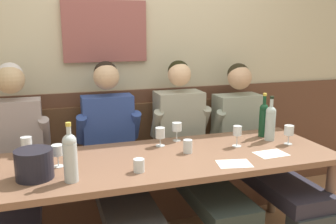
{
  "coord_description": "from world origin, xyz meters",
  "views": [
    {
      "loc": [
        -0.68,
        -2.04,
        1.57
      ],
      "look_at": [
        0.12,
        0.45,
        0.98
      ],
      "focal_mm": 38.91,
      "sensor_mm": 36.0,
      "label": 1
    }
  ],
  "objects_px": {
    "water_tumbler_right": "(188,146)",
    "wine_glass_left_end": "(26,143)",
    "person_center_left_seat": "(14,170)",
    "wine_glass_mid_left": "(289,131)",
    "person_center_right_seat": "(116,160)",
    "water_tumbler_left": "(139,165)",
    "wall_bench": "(141,182)",
    "dining_table": "(164,168)",
    "wine_bottle_green_tall": "(264,118)",
    "wine_glass_near_bucket": "(58,151)",
    "wine_glass_by_bottle": "(160,134)",
    "wine_bottle_amber_mid": "(270,122)",
    "person_left_seat": "(192,150)",
    "person_right_seat": "(255,145)",
    "ice_bucket": "(34,164)",
    "wine_bottle_clear_water": "(70,156)",
    "wine_glass_center_front": "(177,128)"
  },
  "relations": [
    {
      "from": "water_tumbler_right",
      "to": "wine_glass_left_end",
      "type": "bearing_deg",
      "value": 164.82
    },
    {
      "from": "person_center_left_seat",
      "to": "wine_glass_mid_left",
      "type": "relative_size",
      "value": 9.43
    },
    {
      "from": "person_center_right_seat",
      "to": "water_tumbler_left",
      "type": "bearing_deg",
      "value": -84.74
    },
    {
      "from": "wall_bench",
      "to": "dining_table",
      "type": "distance_m",
      "value": 0.78
    },
    {
      "from": "dining_table",
      "to": "wine_glass_mid_left",
      "type": "xyz_separation_m",
      "value": [
        0.95,
        -0.02,
        0.18
      ]
    },
    {
      "from": "wine_bottle_green_tall",
      "to": "wine_glass_near_bucket",
      "type": "xyz_separation_m",
      "value": [
        -1.56,
        -0.18,
        -0.05
      ]
    },
    {
      "from": "wall_bench",
      "to": "person_center_right_seat",
      "type": "xyz_separation_m",
      "value": [
        -0.27,
        -0.35,
        0.36
      ]
    },
    {
      "from": "wine_glass_near_bucket",
      "to": "dining_table",
      "type": "bearing_deg",
      "value": -2.58
    },
    {
      "from": "wine_glass_by_bottle",
      "to": "wine_bottle_amber_mid",
      "type": "bearing_deg",
      "value": -8.05
    },
    {
      "from": "wine_glass_mid_left",
      "to": "wine_glass_by_bottle",
      "type": "height_order",
      "value": "wine_glass_mid_left"
    },
    {
      "from": "person_center_right_seat",
      "to": "wine_glass_left_end",
      "type": "relative_size",
      "value": 10.4
    },
    {
      "from": "person_left_seat",
      "to": "wine_bottle_green_tall",
      "type": "xyz_separation_m",
      "value": [
        0.55,
        -0.13,
        0.25
      ]
    },
    {
      "from": "water_tumbler_left",
      "to": "wine_glass_mid_left",
      "type": "bearing_deg",
      "value": 8.79
    },
    {
      "from": "person_right_seat",
      "to": "wine_glass_left_end",
      "type": "xyz_separation_m",
      "value": [
        -1.77,
        -0.02,
        0.2
      ]
    },
    {
      "from": "wine_glass_mid_left",
      "to": "water_tumbler_right",
      "type": "distance_m",
      "value": 0.78
    },
    {
      "from": "wall_bench",
      "to": "wine_glass_near_bucket",
      "type": "relative_size",
      "value": 18.91
    },
    {
      "from": "person_left_seat",
      "to": "person_center_right_seat",
      "type": "bearing_deg",
      "value": -177.82
    },
    {
      "from": "wine_bottle_amber_mid",
      "to": "wine_glass_mid_left",
      "type": "height_order",
      "value": "wine_bottle_amber_mid"
    },
    {
      "from": "person_center_right_seat",
      "to": "wine_glass_by_bottle",
      "type": "xyz_separation_m",
      "value": [
        0.31,
        -0.09,
        0.2
      ]
    },
    {
      "from": "wall_bench",
      "to": "person_center_right_seat",
      "type": "bearing_deg",
      "value": -127.25
    },
    {
      "from": "dining_table",
      "to": "wine_glass_left_end",
      "type": "relative_size",
      "value": 18.21
    },
    {
      "from": "water_tumbler_left",
      "to": "person_left_seat",
      "type": "bearing_deg",
      "value": 44.4
    },
    {
      "from": "person_right_seat",
      "to": "wine_glass_near_bucket",
      "type": "relative_size",
      "value": 9.22
    },
    {
      "from": "wall_bench",
      "to": "wine_glass_near_bucket",
      "type": "xyz_separation_m",
      "value": [
        -0.67,
        -0.64,
        0.56
      ]
    },
    {
      "from": "wine_glass_mid_left",
      "to": "wine_glass_by_bottle",
      "type": "distance_m",
      "value": 0.94
    },
    {
      "from": "dining_table",
      "to": "wine_glass_near_bucket",
      "type": "height_order",
      "value": "wine_glass_near_bucket"
    },
    {
      "from": "ice_bucket",
      "to": "wine_bottle_clear_water",
      "type": "height_order",
      "value": "wine_bottle_clear_water"
    },
    {
      "from": "person_right_seat",
      "to": "ice_bucket",
      "type": "relative_size",
      "value": 6.06
    },
    {
      "from": "wine_bottle_clear_water",
      "to": "water_tumbler_right",
      "type": "xyz_separation_m",
      "value": [
        0.79,
        0.25,
        -0.1
      ]
    },
    {
      "from": "wine_bottle_clear_water",
      "to": "wine_glass_near_bucket",
      "type": "relative_size",
      "value": 2.43
    },
    {
      "from": "person_right_seat",
      "to": "wine_bottle_green_tall",
      "type": "relative_size",
      "value": 3.71
    },
    {
      "from": "person_center_left_seat",
      "to": "person_left_seat",
      "type": "height_order",
      "value": "person_center_left_seat"
    },
    {
      "from": "wine_bottle_green_tall",
      "to": "person_center_left_seat",
      "type": "bearing_deg",
      "value": 176.46
    },
    {
      "from": "person_right_seat",
      "to": "wine_glass_near_bucket",
      "type": "xyz_separation_m",
      "value": [
        -1.57,
        -0.3,
        0.21
      ]
    },
    {
      "from": "wine_bottle_green_tall",
      "to": "wine_glass_mid_left",
      "type": "height_order",
      "value": "wine_bottle_green_tall"
    },
    {
      "from": "wine_bottle_clear_water",
      "to": "water_tumbler_right",
      "type": "relative_size",
      "value": 3.68
    },
    {
      "from": "wine_bottle_amber_mid",
      "to": "wine_bottle_clear_water",
      "type": "distance_m",
      "value": 1.52
    },
    {
      "from": "water_tumbler_right",
      "to": "wine_bottle_amber_mid",
      "type": "bearing_deg",
      "value": 6.77
    },
    {
      "from": "wine_glass_left_end",
      "to": "wine_glass_by_bottle",
      "type": "xyz_separation_m",
      "value": [
        0.91,
        -0.08,
        0.0
      ]
    },
    {
      "from": "wine_glass_center_front",
      "to": "wine_glass_left_end",
      "type": "distance_m",
      "value": 1.06
    },
    {
      "from": "person_left_seat",
      "to": "wine_glass_left_end",
      "type": "xyz_separation_m",
      "value": [
        -1.2,
        -0.03,
        0.19
      ]
    },
    {
      "from": "person_center_left_seat",
      "to": "water_tumbler_right",
      "type": "bearing_deg",
      "value": -14.83
    },
    {
      "from": "water_tumbler_left",
      "to": "dining_table",
      "type": "bearing_deg",
      "value": 42.75
    },
    {
      "from": "water_tumbler_right",
      "to": "person_right_seat",
      "type": "bearing_deg",
      "value": 23.06
    },
    {
      "from": "person_center_right_seat",
      "to": "wine_glass_by_bottle",
      "type": "bearing_deg",
      "value": -16.68
    },
    {
      "from": "person_center_right_seat",
      "to": "wine_glass_left_end",
      "type": "distance_m",
      "value": 0.63
    },
    {
      "from": "wall_bench",
      "to": "wine_glass_mid_left",
      "type": "bearing_deg",
      "value": -36.26
    },
    {
      "from": "wine_bottle_clear_water",
      "to": "water_tumbler_left",
      "type": "relative_size",
      "value": 4.27
    },
    {
      "from": "person_right_seat",
      "to": "wine_bottle_amber_mid",
      "type": "height_order",
      "value": "person_right_seat"
    },
    {
      "from": "person_right_seat",
      "to": "wine_glass_near_bucket",
      "type": "height_order",
      "value": "person_right_seat"
    }
  ]
}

